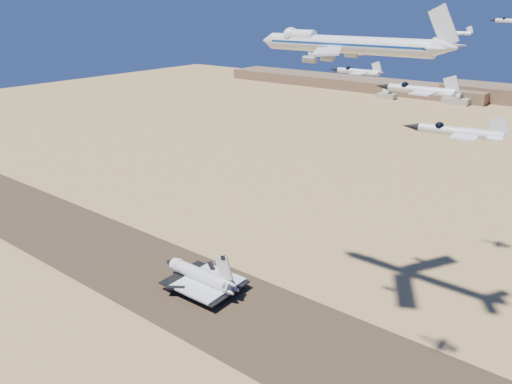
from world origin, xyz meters
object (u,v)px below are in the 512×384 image
Objects in this scene: crew_c at (206,298)px; shuttle at (201,277)px; chase_jet_e at (511,20)px; crew_a at (194,296)px; chase_jet_d at (456,33)px; chase_jet_c at (457,131)px; chase_jet_a at (357,71)px; chase_jet_b at (419,90)px; carrier_747 at (340,44)px; crew_b at (202,298)px.

shuttle is at bearing 14.79° from crew_c.
chase_jet_e is (72.69, 101.88, 104.17)m from crew_c.
chase_jet_d is (60.92, 90.30, 99.56)m from crew_a.
chase_jet_a is at bearing 128.25° from chase_jet_c.
crew_a is 0.12× the size of chase_jet_a.
chase_jet_b is 127.30m from chase_jet_e.
crew_c is at bearing -82.94° from crew_a.
carrier_747 is 108.92m from crew_c.
chase_jet_e reaches higher than crew_b.
chase_jet_e is at bearing 94.73° from chase_jet_b.
shuttle is 23.29× the size of crew_a.
crew_b is 163.93m from chase_jet_e.
chase_jet_c is (13.04, -16.29, -3.35)m from chase_jet_b.
chase_jet_e is at bearing 84.09° from chase_jet_a.
shuttle is 106.46m from carrier_747.
chase_jet_b is (50.95, -58.78, -3.00)m from carrier_747.
chase_jet_a is 93.38m from chase_jet_d.
chase_jet_d reaches higher than chase_jet_b.
chase_jet_b is at bearing -118.02° from crew_b.
crew_c is at bearing 175.42° from chase_jet_a.
crew_c is at bearing -35.10° from shuttle.
chase_jet_a is 30.78m from chase_jet_b.
shuttle is 10.90m from crew_c.
crew_c is (4.72, 2.05, -0.02)m from crew_a.
carrier_747 is at bearing -58.38° from crew_b.
chase_jet_d is at bearing 68.89° from carrier_747.
carrier_747 is (43.03, 28.81, 93.02)m from shuttle.
shuttle is at bearing 171.44° from chase_jet_a.
chase_jet_d is at bearing 100.79° from chase_jet_c.
shuttle is 9.47m from crew_a.
chase_jet_a is at bearing -86.51° from chase_jet_e.
chase_jet_b is (85.67, -24.38, 94.34)m from crew_c.
crew_b is 0.99× the size of crew_c.
chase_jet_b is at bearing 121.21° from chase_jet_c.
carrier_747 is 47.81m from chase_jet_a.
chase_jet_b is 1.05× the size of chase_jet_e.
crew_c is at bearing -125.30° from chase_jet_d.
crew_a is at bearing 72.14° from crew_c.
chase_jet_d is 21.88m from chase_jet_e.
chase_jet_e is (81.00, 96.30, 99.84)m from shuttle.
crew_b is 0.12× the size of chase_jet_d.
crew_a is 0.12× the size of chase_jet_d.
carrier_747 reaches higher than chase_jet_b.
crew_c is at bearing -65.54° from crew_b.
chase_jet_b is 1.18× the size of chase_jet_d.
chase_jet_c is (107.02, -46.25, 86.67)m from shuttle.
shuttle is 24.07× the size of crew_b.
chase_jet_e reaches higher than crew_a.
crew_b is 0.10× the size of chase_jet_e.
chase_jet_a reaches higher than chase_jet_c.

